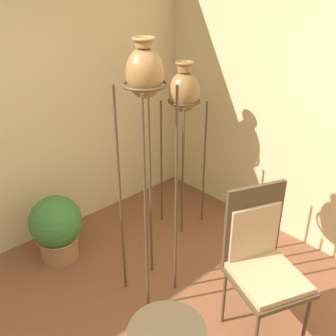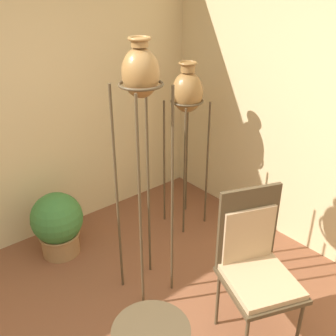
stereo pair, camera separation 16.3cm
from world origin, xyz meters
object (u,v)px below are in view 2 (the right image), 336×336
object	(u,v)px
vase_stand_tall	(141,89)
potted_plant	(58,223)
vase_stand_medium	(187,96)
chair	(255,261)

from	to	relation	value
vase_stand_tall	potted_plant	bearing A→B (deg)	111.44
vase_stand_medium	vase_stand_tall	bearing A→B (deg)	-149.42
vase_stand_tall	potted_plant	xyz separation A→B (m)	(-0.34, 0.87, -1.35)
vase_stand_tall	vase_stand_medium	size ratio (longest dim) A/B	1.21
vase_stand_medium	chair	size ratio (longest dim) A/B	1.48
vase_stand_medium	potted_plant	world-z (taller)	vase_stand_medium
chair	potted_plant	world-z (taller)	chair
vase_stand_medium	potted_plant	size ratio (longest dim) A/B	2.70
vase_stand_medium	potted_plant	bearing A→B (deg)	164.38
vase_stand_medium	chair	bearing A→B (deg)	-113.85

